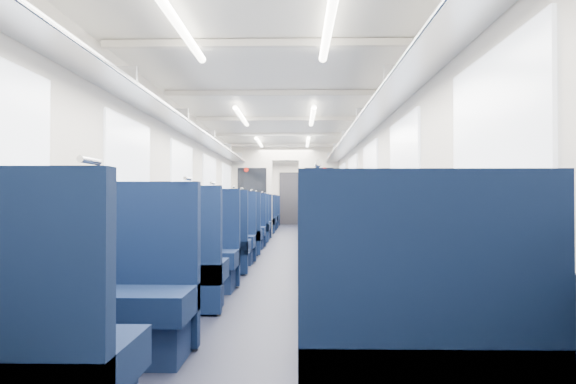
{
  "coord_description": "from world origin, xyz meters",
  "views": [
    {
      "loc": [
        0.32,
        -10.22,
        0.99
      ],
      "look_at": [
        0.09,
        1.54,
        1.15
      ],
      "focal_mm": 31.17,
      "sensor_mm": 36.0,
      "label": 1
    }
  ],
  "objects_px": {
    "seat_24": "(263,218)",
    "seat_27": "(312,217)",
    "seat_4": "(166,272)",
    "seat_18": "(251,225)",
    "seat_5": "(358,275)",
    "seat_17": "(320,227)",
    "seat_26": "(266,217)",
    "seat_23": "(314,219)",
    "seat_14": "(240,231)",
    "seat_9": "(336,248)",
    "seat_8": "(211,247)",
    "bulkhead": "(285,189)",
    "seat_6": "(192,258)",
    "seat_16": "(247,227)",
    "seat_19": "(318,225)",
    "seat_3": "(377,299)",
    "seat_1": "(423,357)",
    "seat_12": "(232,235)",
    "seat_7": "(344,257)",
    "seat_20": "(257,221)",
    "seat_21": "(315,221)",
    "end_door": "(289,198)",
    "seat_10": "(222,241)",
    "seat_25": "(313,218)",
    "seat_2": "(114,301)",
    "seat_13": "(326,235)",
    "seat_22": "(260,220)",
    "seat_11": "(330,240)",
    "seat_15": "(323,231)"
  },
  "relations": [
    {
      "from": "seat_2",
      "to": "seat_5",
      "type": "distance_m",
      "value": 1.99
    },
    {
      "from": "seat_5",
      "to": "seat_19",
      "type": "xyz_separation_m",
      "value": [
        0.0,
        8.03,
        0.0
      ]
    },
    {
      "from": "seat_1",
      "to": "seat_12",
      "type": "distance_m",
      "value": 6.92
    },
    {
      "from": "seat_24",
      "to": "seat_14",
      "type": "bearing_deg",
      "value": -90.0
    },
    {
      "from": "seat_10",
      "to": "seat_27",
      "type": "relative_size",
      "value": 1.0
    },
    {
      "from": "seat_6",
      "to": "seat_14",
      "type": "distance_m",
      "value": 4.56
    },
    {
      "from": "seat_23",
      "to": "seat_3",
      "type": "bearing_deg",
      "value": -90.0
    },
    {
      "from": "bulkhead",
      "to": "seat_23",
      "type": "xyz_separation_m",
      "value": [
        0.83,
        2.34,
        -0.88
      ]
    },
    {
      "from": "seat_9",
      "to": "seat_17",
      "type": "bearing_deg",
      "value": 90.0
    },
    {
      "from": "seat_3",
      "to": "seat_18",
      "type": "distance_m",
      "value": 9.17
    },
    {
      "from": "seat_11",
      "to": "seat_7",
      "type": "bearing_deg",
      "value": -90.0
    },
    {
      "from": "seat_4",
      "to": "seat_9",
      "type": "distance_m",
      "value": 2.76
    },
    {
      "from": "seat_1",
      "to": "seat_26",
      "type": "xyz_separation_m",
      "value": [
        -1.66,
        15.85,
        0.0
      ]
    },
    {
      "from": "seat_6",
      "to": "seat_16",
      "type": "height_order",
      "value": "same"
    },
    {
      "from": "seat_16",
      "to": "seat_19",
      "type": "xyz_separation_m",
      "value": [
        1.66,
        0.99,
        0.0
      ]
    },
    {
      "from": "seat_24",
      "to": "seat_8",
      "type": "bearing_deg",
      "value": -90.0
    },
    {
      "from": "seat_9",
      "to": "seat_1",
      "type": "bearing_deg",
      "value": -90.0
    },
    {
      "from": "seat_9",
      "to": "seat_14",
      "type": "xyz_separation_m",
      "value": [
        -1.66,
        3.41,
        0.0
      ]
    },
    {
      "from": "seat_5",
      "to": "seat_17",
      "type": "xyz_separation_m",
      "value": [
        0.0,
        6.97,
        0.0
      ]
    },
    {
      "from": "seat_17",
      "to": "seat_11",
      "type": "bearing_deg",
      "value": -90.0
    },
    {
      "from": "seat_17",
      "to": "seat_26",
      "type": "xyz_separation_m",
      "value": [
        -1.66,
        6.72,
        0.0
      ]
    },
    {
      "from": "seat_17",
      "to": "seat_5",
      "type": "bearing_deg",
      "value": -90.0
    },
    {
      "from": "seat_21",
      "to": "seat_25",
      "type": "xyz_separation_m",
      "value": [
        0.0,
        2.42,
        0.0
      ]
    },
    {
      "from": "seat_3",
      "to": "seat_10",
      "type": "distance_m",
      "value": 4.69
    },
    {
      "from": "seat_20",
      "to": "seat_5",
      "type": "bearing_deg",
      "value": -80.6
    },
    {
      "from": "seat_6",
      "to": "seat_13",
      "type": "xyz_separation_m",
      "value": [
        1.66,
        3.51,
        0.0
      ]
    },
    {
      "from": "seat_8",
      "to": "seat_12",
      "type": "distance_m",
      "value": 2.17
    },
    {
      "from": "seat_9",
      "to": "seat_15",
      "type": "xyz_separation_m",
      "value": [
        0.0,
        3.44,
        0.0
      ]
    },
    {
      "from": "end_door",
      "to": "seat_16",
      "type": "bearing_deg",
      "value": -95.98
    },
    {
      "from": "seat_14",
      "to": "seat_17",
      "type": "xyz_separation_m",
      "value": [
        1.66,
        1.2,
        0.0
      ]
    },
    {
      "from": "seat_14",
      "to": "seat_19",
      "type": "xyz_separation_m",
      "value": [
        1.66,
        2.26,
        0.0
      ]
    },
    {
      "from": "seat_5",
      "to": "seat_24",
      "type": "relative_size",
      "value": 1.0
    },
    {
      "from": "seat_4",
      "to": "seat_18",
      "type": "height_order",
      "value": "same"
    },
    {
      "from": "seat_24",
      "to": "seat_27",
      "type": "xyz_separation_m",
      "value": [
        1.66,
        1.15,
        0.0
      ]
    },
    {
      "from": "seat_5",
      "to": "seat_12",
      "type": "height_order",
      "value": "same"
    },
    {
      "from": "seat_27",
      "to": "seat_22",
      "type": "bearing_deg",
      "value": -125.19
    },
    {
      "from": "seat_3",
      "to": "seat_9",
      "type": "distance_m",
      "value": 3.35
    },
    {
      "from": "bulkhead",
      "to": "seat_3",
      "type": "bearing_deg",
      "value": -85.21
    },
    {
      "from": "seat_13",
      "to": "seat_25",
      "type": "height_order",
      "value": "same"
    },
    {
      "from": "seat_12",
      "to": "seat_13",
      "type": "height_order",
      "value": "same"
    },
    {
      "from": "seat_1",
      "to": "seat_10",
      "type": "height_order",
      "value": "same"
    },
    {
      "from": "seat_20",
      "to": "seat_21",
      "type": "xyz_separation_m",
      "value": [
        1.66,
        0.06,
        0.0
      ]
    },
    {
      "from": "seat_4",
      "to": "bulkhead",
      "type": "bearing_deg",
      "value": 84.58
    },
    {
      "from": "seat_7",
      "to": "seat_23",
      "type": "bearing_deg",
      "value": 90.0
    },
    {
      "from": "seat_18",
      "to": "seat_1",
      "type": "bearing_deg",
      "value": -80.75
    },
    {
      "from": "seat_2",
      "to": "seat_17",
      "type": "relative_size",
      "value": 1.0
    },
    {
      "from": "end_door",
      "to": "seat_17",
      "type": "relative_size",
      "value": 1.76
    },
    {
      "from": "seat_26",
      "to": "seat_23",
      "type": "bearing_deg",
      "value": -55.81
    },
    {
      "from": "seat_14",
      "to": "seat_21",
      "type": "bearing_deg",
      "value": 69.0
    },
    {
      "from": "seat_5",
      "to": "seat_16",
      "type": "height_order",
      "value": "same"
    }
  ]
}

